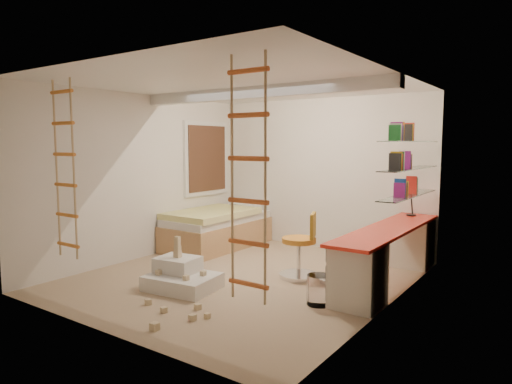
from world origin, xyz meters
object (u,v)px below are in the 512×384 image
Objects in this scene: bed at (217,228)px; swivel_chair at (301,254)px; play_platform at (181,277)px; desk at (389,253)px.

bed is 2.28m from swivel_chair.
swivel_chair reaches higher than bed.
bed is 2.35m from play_platform.
desk is at bearing 39.21° from play_platform.
bed reaches higher than play_platform.
bed is at bearing 159.51° from swivel_chair.
desk is 3.12× the size of swivel_chair.
bed is 2.23× the size of swivel_chair.
play_platform is at bearing -128.80° from swivel_chair.
play_platform is at bearing -140.79° from desk.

